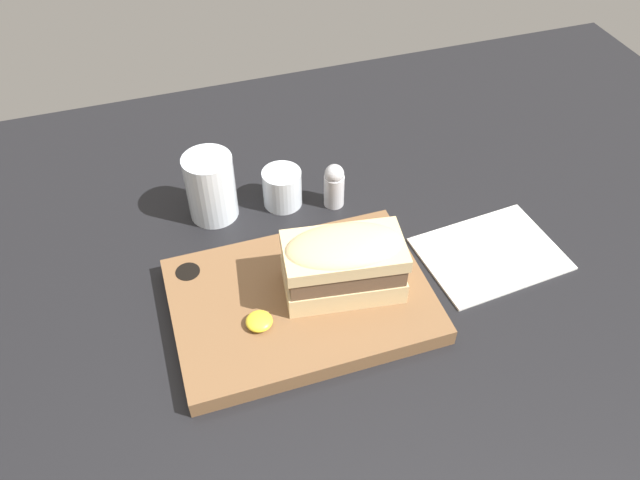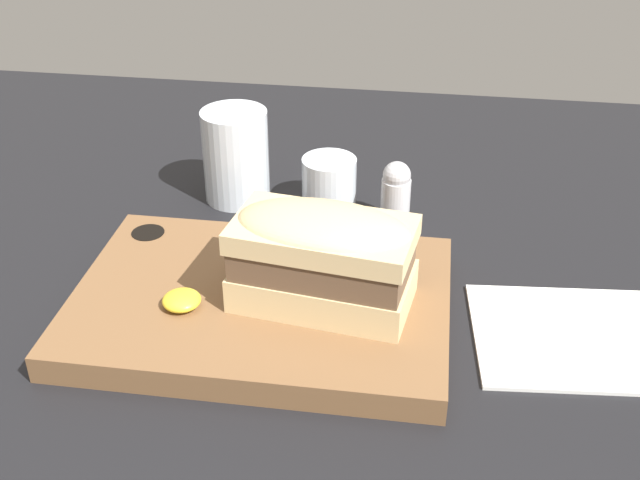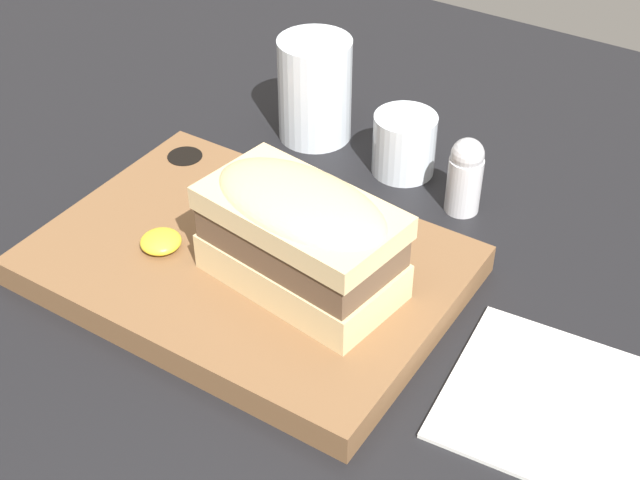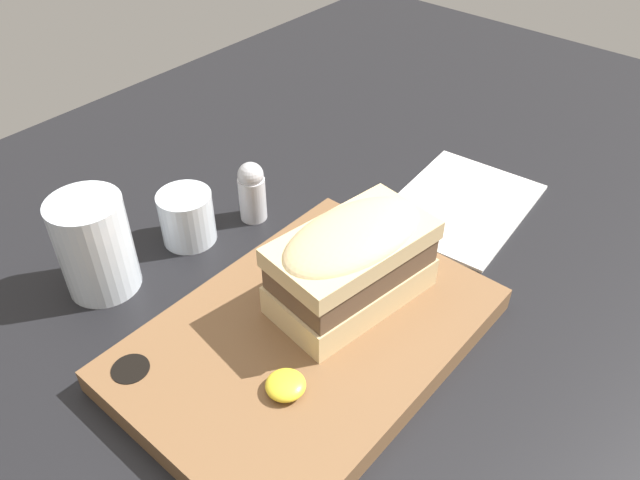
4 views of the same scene
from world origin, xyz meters
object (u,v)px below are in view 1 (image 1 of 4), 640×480
Objects in this scene: napkin at (490,254)px; salt_shaker at (334,185)px; sandwich at (344,262)px; serving_board at (300,300)px; water_glass at (211,191)px; wine_glass at (282,189)px.

napkin is 2.78× the size of salt_shaker.
sandwich is 0.79× the size of napkin.
serving_board is 3.18× the size of water_glass.
sandwich is 2.70× the size of wine_glass.
serving_board is 4.51× the size of salt_shaker.
salt_shaker reaches higher than napkin.
water_glass reaches higher than salt_shaker.
salt_shaker is at bearing 59.08° from serving_board.
salt_shaker is at bearing -10.94° from water_glass.
sandwich reaches higher than serving_board.
wine_glass is at bearing 141.69° from napkin.
serving_board is 31.17cm from napkin.
sandwich is 1.54× the size of water_glass.
water_glass is at bearing 169.06° from salt_shaker.
salt_shaker is at bearing 135.77° from napkin.
serving_board is 2.06× the size of sandwich.
napkin is (39.06, -22.68, -4.74)cm from water_glass.
napkin is at bearing 2.91° from sandwich.
serving_board is 22.84cm from wine_glass.
wine_glass is (3.61, 22.49, 1.68)cm from serving_board.
sandwich is (6.20, -0.52, 6.60)cm from serving_board.
wine_glass reaches higher than serving_board.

